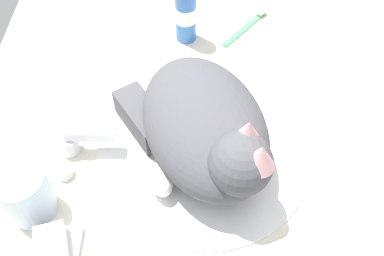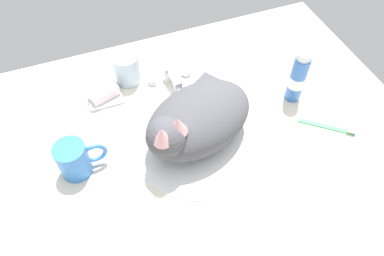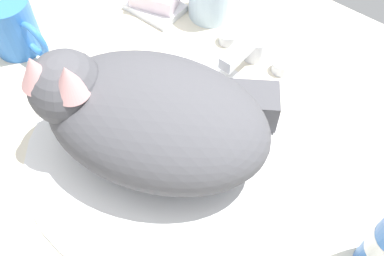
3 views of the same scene
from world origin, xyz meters
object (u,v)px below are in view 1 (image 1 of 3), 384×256
object	(u,v)px
soap_bar	(52,252)
toothbrush	(247,25)
toothpaste_bottle	(186,9)
faucet	(75,141)
cat	(206,129)
rinse_cup	(26,194)

from	to	relation	value
soap_bar	toothbrush	xyz separation A→B (cm)	(51.05, -30.00, -2.00)
toothpaste_bottle	toothbrush	bearing A→B (deg)	-74.42
faucet	toothbrush	distance (cm)	44.19
cat	rinse_cup	bearing A→B (deg)	110.83
cat	toothbrush	distance (cm)	35.27
rinse_cup	toothbrush	distance (cm)	55.76
toothpaste_bottle	cat	bearing A→B (deg)	-172.72
faucet	toothbrush	xyz separation A→B (cm)	(32.24, -30.16, -1.87)
faucet	soap_bar	world-z (taller)	faucet
soap_bar	toothpaste_bottle	distance (cm)	50.70
cat	toothpaste_bottle	xyz separation A→B (cm)	(29.78, 3.81, -0.35)
faucet	cat	world-z (taller)	cat
faucet	toothpaste_bottle	size ratio (longest dim) A/B	0.82
faucet	toothpaste_bottle	xyz separation A→B (cm)	(28.66, -17.32, 4.79)
rinse_cup	toothbrush	size ratio (longest dim) A/B	0.73
faucet	rinse_cup	bearing A→B (deg)	156.25
cat	soap_bar	distance (cm)	27.89
cat	rinse_cup	size ratio (longest dim) A/B	3.73
rinse_cup	toothbrush	xyz separation A→B (cm)	(43.24, -35.00, -3.82)
faucet	toothpaste_bottle	distance (cm)	33.83
toothbrush	cat	bearing A→B (deg)	164.85
cat	toothbrush	bearing A→B (deg)	-15.15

